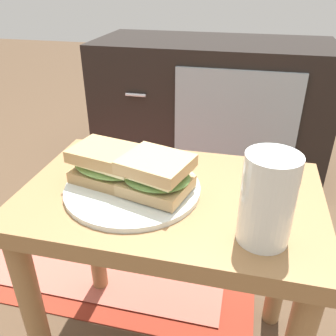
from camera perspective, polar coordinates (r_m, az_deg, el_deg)
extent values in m
cube|color=olive|center=(0.68, 0.41, -5.03)|extent=(0.56, 0.36, 0.04)
cylinder|color=olive|center=(0.82, -20.47, -21.59)|extent=(0.04, 0.04, 0.43)
cylinder|color=olive|center=(1.00, -11.76, -9.57)|extent=(0.04, 0.04, 0.43)
cylinder|color=olive|center=(0.93, 17.77, -13.64)|extent=(0.04, 0.04, 0.43)
cube|color=black|center=(1.60, 6.74, 9.28)|extent=(0.96, 0.44, 0.58)
cube|color=#8C9EA8|center=(1.38, 10.53, 6.19)|extent=(0.46, 0.01, 0.44)
cylinder|color=silver|center=(1.40, -5.19, 11.54)|extent=(0.08, 0.01, 0.01)
cylinder|color=silver|center=(1.48, -4.82, 3.39)|extent=(0.08, 0.01, 0.01)
cube|color=maroon|center=(1.27, -9.50, -11.81)|extent=(0.99, 0.61, 0.01)
cube|color=#BA5B4C|center=(1.26, -9.52, -11.65)|extent=(0.81, 0.50, 0.00)
cylinder|color=silver|center=(0.67, -5.64, -3.25)|extent=(0.25, 0.25, 0.01)
cube|color=tan|center=(0.69, -9.32, -1.24)|extent=(0.15, 0.12, 0.02)
ellipsoid|color=#729E4C|center=(0.68, -9.45, 0.14)|extent=(0.16, 0.13, 0.02)
cube|color=beige|center=(0.67, -9.52, 0.96)|extent=(0.14, 0.11, 0.01)
cube|color=tan|center=(0.67, -9.62, 2.02)|extent=(0.15, 0.12, 0.02)
cube|color=tan|center=(0.65, -1.86, -2.76)|extent=(0.14, 0.12, 0.02)
ellipsoid|color=#608C42|center=(0.64, -1.89, -1.30)|extent=(0.15, 0.13, 0.02)
cube|color=beige|center=(0.63, -1.91, -0.43)|extent=(0.13, 0.12, 0.01)
cube|color=tan|center=(0.62, -1.93, 0.69)|extent=(0.14, 0.13, 0.02)
cylinder|color=silver|center=(0.54, 15.61, -4.86)|extent=(0.08, 0.08, 0.14)
cylinder|color=#B26014|center=(0.54, 15.47, -5.73)|extent=(0.07, 0.07, 0.12)
cylinder|color=white|center=(0.51, 16.40, 0.20)|extent=(0.07, 0.07, 0.01)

